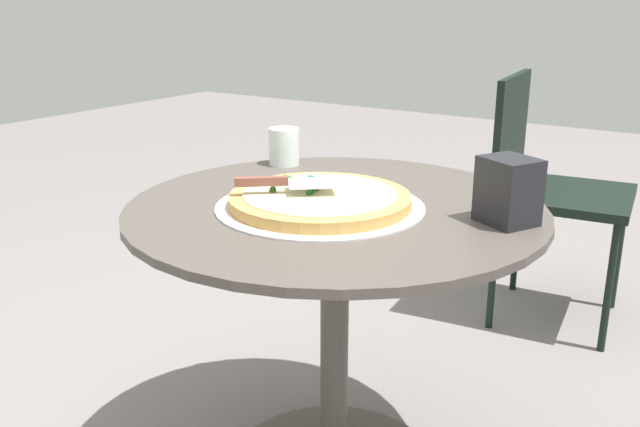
{
  "coord_description": "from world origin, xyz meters",
  "views": [
    {
      "loc": [
        1.17,
        0.74,
        1.1
      ],
      "look_at": [
        0.04,
        -0.02,
        0.67
      ],
      "focal_mm": 38.52,
      "sensor_mm": 36.0,
      "label": 1
    }
  ],
  "objects": [
    {
      "name": "pizza_server",
      "position": [
        0.07,
        -0.07,
        0.73
      ],
      "size": [
        0.17,
        0.19,
        0.02
      ],
      "color": "silver",
      "rests_on": "pizza_on_tray"
    },
    {
      "name": "drinking_cup",
      "position": [
        -0.23,
        -0.3,
        0.73
      ],
      "size": [
        0.08,
        0.08,
        0.1
      ],
      "primitive_type": "cylinder",
      "color": "white",
      "rests_on": "patio_table"
    },
    {
      "name": "napkin_dispenser",
      "position": [
        -0.08,
        0.34,
        0.75
      ],
      "size": [
        0.12,
        0.13,
        0.13
      ],
      "primitive_type": "cube",
      "rotation": [
        0.0,
        0.0,
        1.09
      ],
      "color": "black",
      "rests_on": "patio_table"
    },
    {
      "name": "pizza_on_tray",
      "position": [
        0.04,
        -0.02,
        0.7
      ],
      "size": [
        0.44,
        0.44,
        0.05
      ],
      "color": "silver",
      "rests_on": "patio_table"
    },
    {
      "name": "patio_chair_near",
      "position": [
        -1.14,
        0.12,
        0.51
      ],
      "size": [
        0.47,
        0.47,
        0.85
      ],
      "color": "black",
      "rests_on": "ground"
    },
    {
      "name": "patio_table",
      "position": [
        0.0,
        0.0,
        0.48
      ],
      "size": [
        0.88,
        0.88,
        0.68
      ],
      "color": "#4E4741",
      "rests_on": "ground"
    }
  ]
}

